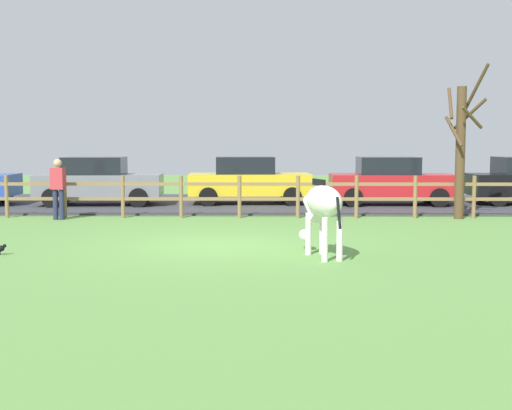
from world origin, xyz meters
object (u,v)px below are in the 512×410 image
(crow_on_grass, at_px, (0,248))
(visitor_near_fence, at_px, (58,186))
(zebra, at_px, (322,206))
(parked_car_red, at_px, (391,180))
(parked_car_yellow, at_px, (248,180))
(bare_tree, at_px, (461,146))
(parked_car_grey, at_px, (99,181))

(crow_on_grass, distance_m, visitor_near_fence, 5.87)
(zebra, xyz_separation_m, parked_car_red, (3.11, 9.96, -0.08))
(crow_on_grass, height_order, parked_car_yellow, parked_car_yellow)
(bare_tree, distance_m, parked_car_red, 4.03)
(parked_car_yellow, height_order, visitor_near_fence, visitor_near_fence)
(zebra, xyz_separation_m, parked_car_grey, (-6.43, 9.78, -0.08))
(bare_tree, relative_size, crow_on_grass, 19.44)
(parked_car_grey, xyz_separation_m, parked_car_red, (9.54, 0.18, 0.00))
(parked_car_grey, distance_m, visitor_near_fence, 3.84)
(parked_car_red, bearing_deg, bare_tree, -72.04)
(parked_car_yellow, bearing_deg, parked_car_grey, -173.85)
(bare_tree, relative_size, parked_car_grey, 1.02)
(parked_car_red, bearing_deg, zebra, -107.32)
(bare_tree, distance_m, parked_car_grey, 11.34)
(crow_on_grass, distance_m, parked_car_grey, 9.65)
(zebra, relative_size, visitor_near_fence, 1.15)
(parked_car_yellow, distance_m, parked_car_grey, 4.90)
(zebra, xyz_separation_m, visitor_near_fence, (-6.59, 5.94, -0.02))
(visitor_near_fence, bearing_deg, parked_car_grey, 87.63)
(bare_tree, relative_size, zebra, 2.22)
(zebra, distance_m, parked_car_grey, 11.70)
(parked_car_yellow, distance_m, parked_car_red, 4.67)
(parked_car_grey, distance_m, parked_car_red, 9.54)
(bare_tree, height_order, parked_car_red, bare_tree)
(bare_tree, bearing_deg, crow_on_grass, -149.14)
(parked_car_yellow, bearing_deg, zebra, -81.41)
(bare_tree, distance_m, visitor_near_fence, 10.95)
(crow_on_grass, height_order, parked_car_red, parked_car_red)
(parked_car_red, bearing_deg, parked_car_yellow, 175.78)
(bare_tree, height_order, visitor_near_fence, bare_tree)
(visitor_near_fence, bearing_deg, crow_on_grass, -83.60)
(crow_on_grass, bearing_deg, parked_car_red, 47.28)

